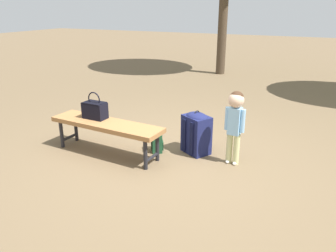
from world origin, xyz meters
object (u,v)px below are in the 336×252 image
object	(u,v)px
park_bench	(106,126)
handbag	(95,109)
backpack_small	(157,141)
backpack_large	(196,132)
child_standing	(235,116)

from	to	relation	value
park_bench	handbag	world-z (taller)	handbag
park_bench	backpack_small	size ratio (longest dim) A/B	5.34
park_bench	backpack_small	world-z (taller)	park_bench
backpack_large	backpack_small	bearing A→B (deg)	-158.06
park_bench	child_standing	world-z (taller)	child_standing
handbag	backpack_small	world-z (taller)	handbag
backpack_large	child_standing	bearing A→B (deg)	-12.00
handbag	child_standing	bearing A→B (deg)	11.07
child_standing	backpack_small	xyz separation A→B (m)	(-1.03, -0.09, -0.48)
park_bench	backpack_large	bearing A→B (deg)	27.06
backpack_large	handbag	bearing A→B (deg)	-160.00
handbag	backpack_small	distance (m)	0.94
handbag	backpack_small	xyz separation A→B (m)	(0.80, 0.27, -0.42)
child_standing	backpack_large	size ratio (longest dim) A/B	1.56
child_standing	backpack_large	bearing A→B (deg)	168.00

